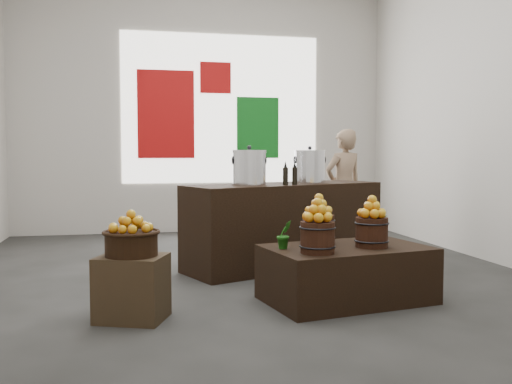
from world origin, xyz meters
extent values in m
plane|color=#373634|center=(0.00, 0.00, 0.00)|extent=(7.00, 7.00, 0.00)
cube|color=beige|center=(0.00, 3.50, 2.00)|extent=(6.00, 0.04, 4.00)
cube|color=white|center=(0.30, 3.48, 2.00)|extent=(3.20, 0.02, 2.40)
cube|color=#B00D0D|center=(-0.60, 3.47, 1.90)|extent=(0.90, 0.04, 1.40)
cube|color=#0F6519|center=(0.90, 3.47, 1.70)|extent=(0.70, 0.04, 1.00)
cube|color=#B00D0D|center=(0.20, 3.47, 2.50)|extent=(0.50, 0.04, 0.50)
cube|color=#473321|center=(-1.12, -1.38, 0.25)|extent=(0.61, 0.56, 0.50)
cylinder|color=black|center=(-1.12, -1.38, 0.59)|extent=(0.40, 0.40, 0.18)
cube|color=black|center=(0.69, -1.19, 0.24)|extent=(1.51, 1.08, 0.48)
cylinder|color=#34170E|center=(0.34, -1.45, 0.60)|extent=(0.27, 0.27, 0.25)
cylinder|color=#34170E|center=(0.89, -1.26, 0.60)|extent=(0.27, 0.27, 0.25)
cylinder|color=#34170E|center=(0.51, -0.96, 0.60)|extent=(0.27, 0.27, 0.25)
imported|color=#1B6415|center=(1.09, -0.88, 0.59)|extent=(0.24, 0.21, 0.24)
imported|color=#1B6415|center=(0.14, -1.18, 0.60)|extent=(0.16, 0.15, 0.24)
cube|color=black|center=(0.55, 0.38, 0.47)|extent=(2.40, 1.54, 0.94)
cylinder|color=silver|center=(0.11, 0.21, 1.12)|extent=(0.35, 0.35, 0.35)
cylinder|color=silver|center=(0.88, 0.52, 1.12)|extent=(0.35, 0.35, 0.35)
imported|color=#8B6E55|center=(1.70, 1.59, 0.80)|extent=(0.67, 0.53, 1.61)
camera|label=1|loc=(-1.08, -5.79, 1.28)|focal=40.00mm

